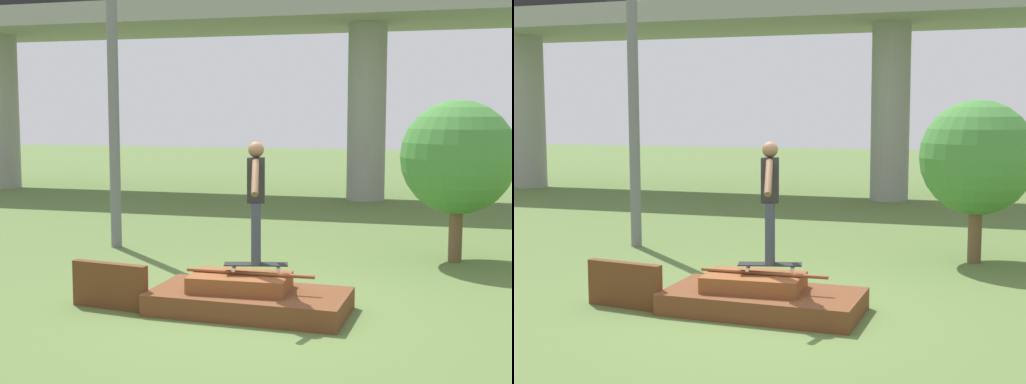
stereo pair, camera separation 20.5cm
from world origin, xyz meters
The scene contains 9 objects.
ground_plane centered at (0.00, 0.00, 0.00)m, with size 80.00×80.00×0.00m, color #567038.
scrap_pile centered at (-0.02, 0.00, 0.18)m, with size 2.54×1.30×0.53m.
scrap_plank_loose centered at (-1.80, -0.32, 0.30)m, with size 1.09×0.26×0.60m.
skateboard centered at (0.07, 0.07, 0.61)m, with size 0.84×0.41×0.09m.
skater centered at (0.07, 0.07, 1.51)m, with size 0.35×1.08×1.56m.
highway_overpass centered at (0.00, 12.16, 4.96)m, with size 44.00×4.52×5.64m.
car_on_overpass_left centered at (-11.19, 12.74, 6.19)m, with size 4.44×1.66×1.38m.
utility_pole centered at (-3.66, 3.58, 3.57)m, with size 1.30×0.20×6.89m.
tree_behind_left centered at (2.52, 3.91, 1.78)m, with size 1.93×1.93×2.75m.
Camera 2 is at (2.66, -8.47, 2.55)m, focal length 50.00 mm.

